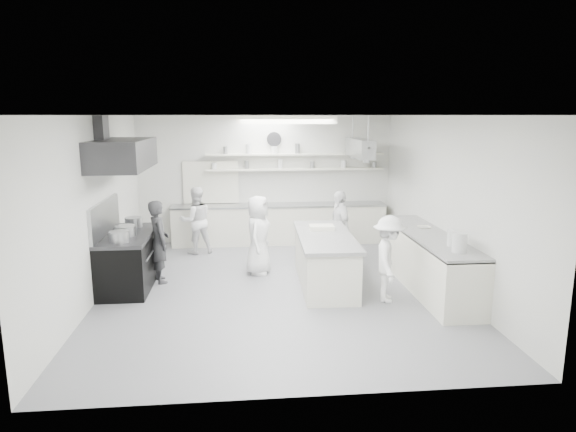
{
  "coord_description": "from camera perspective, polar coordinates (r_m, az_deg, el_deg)",
  "views": [
    {
      "loc": [
        -0.61,
        -8.4,
        3.0
      ],
      "look_at": [
        0.26,
        0.6,
        1.18
      ],
      "focal_mm": 31.27,
      "sensor_mm": 36.0,
      "label": 1
    }
  ],
  "objects": [
    {
      "name": "cook_island_left",
      "position": [
        9.59,
        -3.41,
        -2.17
      ],
      "size": [
        0.67,
        0.85,
        1.51
      ],
      "primitive_type": "imported",
      "rotation": [
        0.0,
        0.0,
        1.29
      ],
      "color": "white",
      "rests_on": "floor"
    },
    {
      "name": "cook_back",
      "position": [
        11.17,
        -10.42,
        -0.5
      ],
      "size": [
        0.86,
        0.76,
        1.47
      ],
      "primitive_type": "imported",
      "rotation": [
        0.0,
        0.0,
        -2.82
      ],
      "color": "white",
      "rests_on": "floor"
    },
    {
      "name": "stove_pot",
      "position": [
        9.1,
        -17.99,
        -1.74
      ],
      "size": [
        0.35,
        0.35,
        0.22
      ],
      "primitive_type": "cylinder",
      "color": "#9B9DA0",
      "rests_on": "stove"
    },
    {
      "name": "prep_island",
      "position": [
        9.07,
        4.2,
        -5.09
      ],
      "size": [
        0.95,
        2.37,
        0.87
      ],
      "primitive_type": "cube",
      "rotation": [
        0.0,
        0.0,
        -0.03
      ],
      "color": "white",
      "rests_on": "floor"
    },
    {
      "name": "wall_back",
      "position": [
        12.01,
        -2.55,
        4.19
      ],
      "size": [
        6.0,
        0.04,
        3.0
      ],
      "primitive_type": "cube",
      "color": "silver",
      "rests_on": "floor"
    },
    {
      "name": "pass_through_window",
      "position": [
        12.0,
        -8.76,
        3.82
      ],
      "size": [
        1.3,
        0.04,
        1.0
      ],
      "primitive_type": "cube",
      "color": "black",
      "rests_on": "wall_back"
    },
    {
      "name": "light_fixture_front",
      "position": [
        6.63,
        -0.22,
        10.87
      ],
      "size": [
        1.3,
        0.25,
        0.1
      ],
      "primitive_type": "cube",
      "color": "white",
      "rests_on": "ceiling"
    },
    {
      "name": "wall_front",
      "position": [
        5.16,
        1.54,
        -5.5
      ],
      "size": [
        6.0,
        0.04,
        3.0
      ],
      "primitive_type": "cube",
      "color": "silver",
      "rests_on": "floor"
    },
    {
      "name": "right_counter",
      "position": [
        9.18,
        15.6,
        -5.05
      ],
      "size": [
        0.74,
        3.3,
        0.94
      ],
      "primitive_type": "cube",
      "color": "white",
      "rests_on": "floor"
    },
    {
      "name": "wall_left",
      "position": [
        8.86,
        -21.05,
        0.87
      ],
      "size": [
        0.04,
        7.0,
        3.0
      ],
      "primitive_type": "cube",
      "color": "silver",
      "rests_on": "floor"
    },
    {
      "name": "light_fixture_rear",
      "position": [
        10.22,
        -2.11,
        11.03
      ],
      "size": [
        1.3,
        0.25,
        0.1
      ],
      "primitive_type": "cube",
      "color": "white",
      "rests_on": "ceiling"
    },
    {
      "name": "wall_right",
      "position": [
        9.27,
        17.52,
        1.53
      ],
      "size": [
        0.04,
        7.0,
        3.0
      ],
      "primitive_type": "cube",
      "color": "silver",
      "rests_on": "floor"
    },
    {
      "name": "cook_right",
      "position": [
        8.32,
        11.4,
        -4.81
      ],
      "size": [
        0.75,
        1.03,
        1.42
      ],
      "primitive_type": "imported",
      "rotation": [
        0.0,
        0.0,
        1.31
      ],
      "color": "white",
      "rests_on": "floor"
    },
    {
      "name": "back_counter",
      "position": [
        11.91,
        -0.99,
        -0.94
      ],
      "size": [
        5.0,
        0.6,
        0.92
      ],
      "primitive_type": "cube",
      "color": "white",
      "rests_on": "floor"
    },
    {
      "name": "ceiling",
      "position": [
        8.43,
        -1.37,
        11.44
      ],
      "size": [
        6.0,
        7.0,
        0.02
      ],
      "primitive_type": "cube",
      "color": "white",
      "rests_on": "wall_back"
    },
    {
      "name": "pot_rack",
      "position": [
        11.14,
        8.14,
        7.66
      ],
      "size": [
        0.3,
        1.6,
        0.4
      ],
      "primitive_type": "cube",
      "color": "#9B9DA0",
      "rests_on": "ceiling"
    },
    {
      "name": "exhaust_hood",
      "position": [
        9.05,
        -18.31,
        6.69
      ],
      "size": [
        0.85,
        2.0,
        0.5
      ],
      "primitive_type": "cube",
      "color": "#333336",
      "rests_on": "wall_left"
    },
    {
      "name": "cook_island_right",
      "position": [
        10.29,
        5.86,
        -1.28
      ],
      "size": [
        0.5,
        0.93,
        1.51
      ],
      "primitive_type": "imported",
      "rotation": [
        0.0,
        0.0,
        -1.41
      ],
      "color": "white",
      "rests_on": "floor"
    },
    {
      "name": "wall_clock",
      "position": [
        11.9,
        -1.61,
        8.72
      ],
      "size": [
        0.32,
        0.05,
        0.32
      ],
      "primitive_type": "cylinder",
      "rotation": [
        1.57,
        0.0,
        0.0
      ],
      "color": "silver",
      "rests_on": "wall_back"
    },
    {
      "name": "cook_stove",
      "position": [
        9.38,
        -14.47,
        -2.83
      ],
      "size": [
        0.54,
        0.64,
        1.51
      ],
      "primitive_type": "imported",
      "rotation": [
        0.0,
        0.0,
        1.94
      ],
      "color": "#323235",
      "rests_on": "floor"
    },
    {
      "name": "bowl_island_b",
      "position": [
        9.14,
        3.78,
        -1.98
      ],
      "size": [
        0.2,
        0.2,
        0.05
      ],
      "primitive_type": "imported",
      "rotation": [
        0.0,
        0.0,
        -0.16
      ],
      "color": "white",
      "rests_on": "prep_island"
    },
    {
      "name": "stove",
      "position": [
        9.38,
        -17.59,
        -4.95
      ],
      "size": [
        0.8,
        1.8,
        0.9
      ],
      "primitive_type": "cube",
      "color": "black",
      "rests_on": "floor"
    },
    {
      "name": "floor",
      "position": [
        8.95,
        -1.28,
        -8.28
      ],
      "size": [
        6.0,
        7.0,
        0.02
      ],
      "primitive_type": "cube",
      "color": "#97979C",
      "rests_on": "ground"
    },
    {
      "name": "bowl_island_a",
      "position": [
        9.36,
        4.42,
        -1.62
      ],
      "size": [
        0.31,
        0.31,
        0.07
      ],
      "primitive_type": "imported",
      "rotation": [
        0.0,
        0.0,
        -0.1
      ],
      "color": "#9B9DA0",
      "rests_on": "prep_island"
    },
    {
      "name": "shelf_lower",
      "position": [
        11.91,
        0.85,
        5.35
      ],
      "size": [
        4.2,
        0.26,
        0.04
      ],
      "primitive_type": "cube",
      "color": "white",
      "rests_on": "wall_back"
    },
    {
      "name": "bowl_right",
      "position": [
        9.53,
        15.21,
        -1.32
      ],
      "size": [
        0.24,
        0.24,
        0.06
      ],
      "primitive_type": "imported",
      "rotation": [
        0.0,
        0.0,
        -0.02
      ],
      "color": "white",
      "rests_on": "right_counter"
    },
    {
      "name": "shelf_upper",
      "position": [
        11.88,
        0.86,
        7.03
      ],
      "size": [
        4.2,
        0.26,
        0.04
      ],
      "primitive_type": "cube",
      "color": "white",
      "rests_on": "wall_back"
    }
  ]
}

